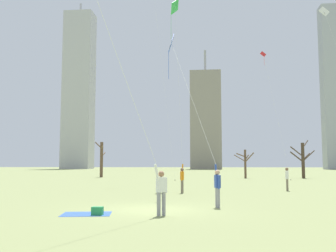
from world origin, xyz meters
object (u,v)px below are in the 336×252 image
Objects in this scene: bystander_watching_nearby at (287,178)px; bare_tree_right_of_center at (303,159)px; kite_flyer_midfield_right_green at (180,125)px; bare_tree_far_right_edge at (245,162)px; kite_flyer_midfield_left_yellow at (143,138)px; distant_kite_drifting_left_red at (267,72)px; bare_tree_rightmost at (101,158)px; distant_kite_low_near_trees_white at (330,28)px; picnic_spot at (93,212)px; kite_flyer_midfield_center_blue at (206,152)px.

bare_tree_right_of_center is (6.99, 24.20, 1.62)m from bystander_watching_nearby.
kite_flyer_midfield_right_green reaches higher than bare_tree_far_right_edge.
kite_flyer_midfield_left_yellow is 33.28m from distant_kite_drifting_left_red.
kite_flyer_midfield_right_green is 3.09× the size of bare_tree_rightmost.
kite_flyer_midfield_left_yellow is at bearing -72.71° from bare_tree_rightmost.
distant_kite_drifting_left_red reaches higher than bystander_watching_nearby.
kite_flyer_midfield_left_yellow is at bearing -91.71° from kite_flyer_midfield_right_green.
kite_flyer_midfield_right_green is 0.93× the size of kite_flyer_midfield_left_yellow.
kite_flyer_midfield_left_yellow reaches higher than bare_tree_right_of_center.
bare_tree_rightmost is (-20.27, 25.43, 1.73)m from bystander_watching_nearby.
kite_flyer_midfield_left_yellow is 26.12m from distant_kite_low_near_trees_white.
distant_kite_low_near_trees_white is 4.09× the size of bare_tree_far_right_edge.
distant_kite_low_near_trees_white is at bearing -70.53° from distant_kite_drifting_left_red.
bare_tree_right_of_center is at bearing 84.16° from distant_kite_low_near_trees_white.
bare_tree_rightmost is at bearing 175.66° from bare_tree_far_right_edge.
bare_tree_right_of_center is (14.77, 38.84, -0.25)m from kite_flyer_midfield_left_yellow.
bare_tree_right_of_center is at bearing 66.06° from picnic_spot.
distant_kite_low_near_trees_white is 34.04m from bare_tree_rightmost.
bystander_watching_nearby is 14.58m from distant_kite_low_near_trees_white.
kite_flyer_midfield_center_blue reaches higher than bystander_watching_nearby.
picnic_spot is (-4.21, -3.76, -2.34)m from kite_flyer_midfield_center_blue.
bare_tree_far_right_edge is (9.33, 37.56, 2.00)m from picnic_spot.
kite_flyer_midfield_center_blue is at bearing -119.57° from bystander_watching_nearby.
bare_tree_right_of_center reaches higher than bare_tree_far_right_edge.
bare_tree_far_right_edge is at bearing 91.15° from bystander_watching_nearby.
kite_flyer_midfield_center_blue is at bearing -110.27° from bare_tree_right_of_center.
kite_flyer_midfield_center_blue is at bearing -78.04° from kite_flyer_midfield_right_green.
bare_tree_far_right_edge is at bearing 81.39° from kite_flyer_midfield_center_blue.
kite_flyer_midfield_left_yellow is at bearing -26.67° from picnic_spot.
bystander_watching_nearby is 19.60m from distant_kite_drifting_left_red.
picnic_spot is at bearing -75.01° from bare_tree_rightmost.
kite_flyer_midfield_left_yellow is (-0.40, -13.25, -1.76)m from kite_flyer_midfield_right_green.
bare_tree_right_of_center is (27.25, -1.23, -0.11)m from bare_tree_rightmost.
kite_flyer_midfield_right_green is at bearing -169.33° from bystander_watching_nearby.
bare_tree_right_of_center is at bearing 2.09° from bare_tree_far_right_edge.
distant_kite_drifting_left_red is 2.92× the size of bare_tree_rightmost.
distant_kite_drifting_left_red reaches higher than bare_tree_right_of_center.
bare_tree_far_right_edge is (-1.84, 8.02, -10.16)m from distant_kite_drifting_left_red.
kite_flyer_midfield_left_yellow reaches higher than picnic_spot.
bare_tree_far_right_edge is at bearing 106.69° from distant_kite_low_near_trees_white.
distant_kite_drifting_left_red is 13.08m from bare_tree_far_right_edge.
kite_flyer_midfield_center_blue is at bearing -124.88° from distant_kite_low_near_trees_white.
bystander_watching_nearby is at bearing -88.85° from bare_tree_far_right_edge.
bare_tree_right_of_center is at bearing 60.68° from kite_flyer_midfield_right_green.
distant_kite_low_near_trees_white is at bearing 55.12° from kite_flyer_midfield_center_blue.
kite_flyer_midfield_center_blue is at bearing -105.10° from distant_kite_drifting_left_red.
bare_tree_rightmost is 27.28m from bare_tree_right_of_center.
distant_kite_drifting_left_red reaches higher than kite_flyer_midfield_center_blue.
bare_tree_rightmost reaches higher than bare_tree_far_right_edge.
picnic_spot is at bearing 153.33° from kite_flyer_midfield_left_yellow.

